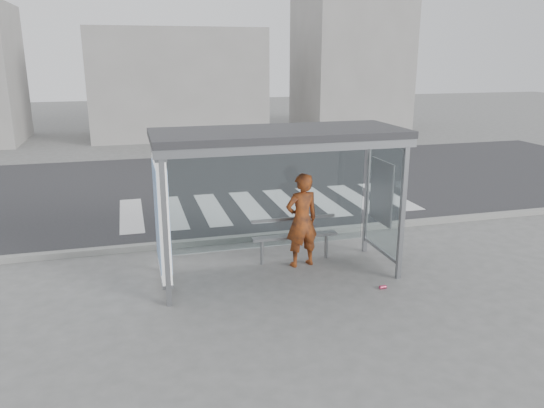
{
  "coord_description": "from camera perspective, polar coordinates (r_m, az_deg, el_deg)",
  "views": [
    {
      "loc": [
        -2.45,
        -8.49,
        3.82
      ],
      "look_at": [
        -0.07,
        0.2,
        1.28
      ],
      "focal_mm": 35.0,
      "sensor_mm": 36.0,
      "label": 1
    }
  ],
  "objects": [
    {
      "name": "ground",
      "position": [
        9.62,
        0.72,
        -7.64
      ],
      "size": [
        80.0,
        80.0,
        0.0
      ],
      "primitive_type": "plane",
      "color": "#61615F",
      "rests_on": "ground"
    },
    {
      "name": "road",
      "position": [
        16.14,
        -6.15,
        1.99
      ],
      "size": [
        30.0,
        10.0,
        0.01
      ],
      "primitive_type": "cube",
      "color": "#29292C",
      "rests_on": "ground"
    },
    {
      "name": "curb",
      "position": [
        11.36,
        -1.99,
        -3.58
      ],
      "size": [
        30.0,
        0.18,
        0.12
      ],
      "primitive_type": "cube",
      "color": "gray",
      "rests_on": "ground"
    },
    {
      "name": "crosswalk",
      "position": [
        13.97,
        -0.42,
        -0.1
      ],
      "size": [
        7.55,
        3.0,
        0.0
      ],
      "color": "silver",
      "rests_on": "ground"
    },
    {
      "name": "bus_shelter",
      "position": [
        8.99,
        -1.62,
        3.95
      ],
      "size": [
        4.25,
        1.65,
        2.62
      ],
      "color": "gray",
      "rests_on": "ground"
    },
    {
      "name": "building_center",
      "position": [
        26.63,
        -10.27,
        12.68
      ],
      "size": [
        8.0,
        5.0,
        5.0
      ],
      "primitive_type": "cube",
      "color": "gray",
      "rests_on": "ground"
    },
    {
      "name": "building_right",
      "position": [
        28.86,
        8.35,
        14.97
      ],
      "size": [
        5.0,
        5.0,
        7.0
      ],
      "primitive_type": "cube",
      "color": "gray",
      "rests_on": "ground"
    },
    {
      "name": "person",
      "position": [
        9.77,
        3.22,
        -1.75
      ],
      "size": [
        0.71,
        0.52,
        1.77
      ],
      "primitive_type": "imported",
      "rotation": [
        0.0,
        0.0,
        3.31
      ],
      "color": "orange",
      "rests_on": "ground"
    },
    {
      "name": "bench",
      "position": [
        10.09,
        2.44,
        -3.41
      ],
      "size": [
        1.66,
        0.21,
        0.86
      ],
      "color": "slate",
      "rests_on": "ground"
    },
    {
      "name": "soda_can",
      "position": [
        9.27,
        11.83,
        -8.74
      ],
      "size": [
        0.12,
        0.07,
        0.06
      ],
      "primitive_type": "cylinder",
      "rotation": [
        0.0,
        1.57,
        0.04
      ],
      "color": "#CE3C61",
      "rests_on": "ground"
    }
  ]
}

